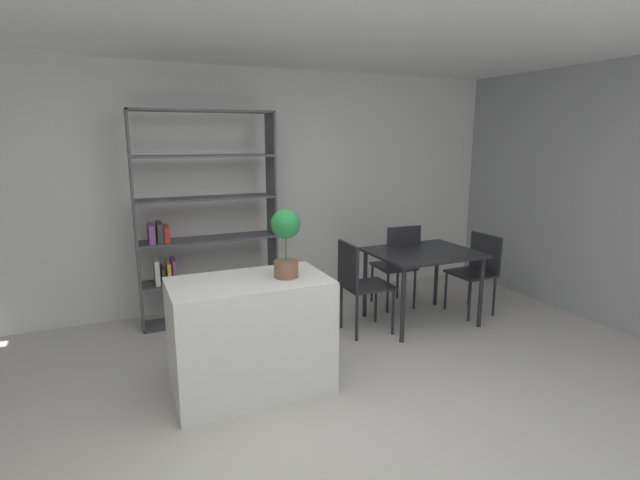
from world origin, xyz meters
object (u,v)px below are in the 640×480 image
object	(u,v)px
dining_chair_window_side	(478,266)
dining_chair_island_side	(358,280)
dining_table	(423,259)
potted_plant_on_island	(285,237)
kitchen_island	(251,336)
dining_chair_far	(398,260)
open_bookshelf	(200,224)

from	to	relation	value
dining_chair_window_side	dining_chair_island_side	bearing A→B (deg)	-91.49
dining_chair_island_side	dining_chair_window_side	world-z (taller)	dining_chair_island_side
dining_chair_island_side	dining_table	bearing A→B (deg)	-89.13
dining_table	potted_plant_on_island	bearing A→B (deg)	-158.69
kitchen_island	dining_chair_window_side	bearing A→B (deg)	13.05
kitchen_island	dining_chair_island_side	bearing A→B (deg)	26.76
kitchen_island	potted_plant_on_island	xyz separation A→B (m)	(0.27, -0.04, 0.75)
dining_chair_island_side	dining_chair_far	size ratio (longest dim) A/B	0.96
dining_chair_window_side	potted_plant_on_island	bearing A→B (deg)	-76.15
dining_table	dining_chair_window_side	size ratio (longest dim) A/B	1.21
kitchen_island	dining_table	world-z (taller)	kitchen_island
kitchen_island	potted_plant_on_island	size ratio (longest dim) A/B	2.26
open_bookshelf	dining_chair_far	xyz separation A→B (m)	(2.07, -0.53, -0.47)
potted_plant_on_island	open_bookshelf	size ratio (longest dim) A/B	0.24
open_bookshelf	dining_chair_window_side	xyz separation A→B (m)	(2.81, -0.97, -0.51)
open_bookshelf	dining_chair_far	world-z (taller)	open_bookshelf
dining_table	dining_chair_far	size ratio (longest dim) A/B	1.09
dining_table	dining_chair_window_side	xyz separation A→B (m)	(0.74, 0.00, -0.16)
potted_plant_on_island	dining_chair_far	distance (m)	2.15
kitchen_island	potted_plant_on_island	distance (m)	0.80
kitchen_island	dining_chair_far	size ratio (longest dim) A/B	1.21
dining_table	dining_chair_window_side	bearing A→B (deg)	0.18
dining_chair_island_side	dining_chair_far	distance (m)	0.86
dining_chair_island_side	dining_chair_window_side	bearing A→B (deg)	-88.97
dining_table	dining_chair_window_side	world-z (taller)	dining_chair_window_side
potted_plant_on_island	open_bookshelf	world-z (taller)	open_bookshelf
potted_plant_on_island	dining_table	size ratio (longest dim) A/B	0.49
potted_plant_on_island	dining_chair_island_side	bearing A→B (deg)	34.47
open_bookshelf	dining_chair_far	size ratio (longest dim) A/B	2.25
dining_chair_island_side	dining_chair_window_side	size ratio (longest dim) A/B	1.06
kitchen_island	open_bookshelf	size ratio (longest dim) A/B	0.54
dining_chair_far	dining_chair_window_side	world-z (taller)	dining_chair_far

